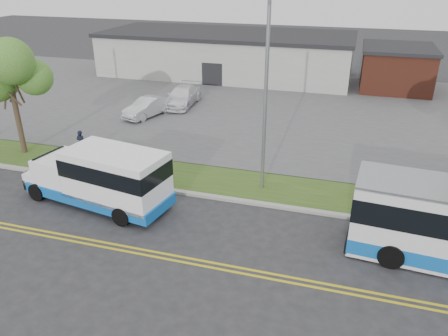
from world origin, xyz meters
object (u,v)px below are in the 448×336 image
(shuttle_bus, at_px, (104,176))
(parked_car_a, at_px, (147,107))
(tree_west, at_px, (8,70))
(parked_car_b, at_px, (182,96))
(pedestrian, at_px, (81,143))
(streetlight_near, at_px, (266,90))

(shuttle_bus, xyz_separation_m, parked_car_a, (-3.96, 12.74, -0.76))
(tree_west, bearing_deg, parked_car_b, 64.60)
(shuttle_bus, height_order, parked_car_a, shuttle_bus)
(pedestrian, distance_m, parked_car_a, 7.99)
(parked_car_a, bearing_deg, shuttle_bus, -55.55)
(shuttle_bus, height_order, parked_car_b, shuttle_bus)
(parked_car_a, bearing_deg, tree_west, -99.08)
(streetlight_near, xyz_separation_m, pedestrian, (-11.26, 1.04, -4.34))
(shuttle_bus, height_order, pedestrian, shuttle_bus)
(streetlight_near, height_order, parked_car_a, streetlight_near)
(parked_car_a, bearing_deg, pedestrian, -76.25)
(shuttle_bus, bearing_deg, pedestrian, 142.53)
(streetlight_near, xyz_separation_m, shuttle_bus, (-6.82, -3.72, -3.68))
(parked_car_b, bearing_deg, streetlight_near, -55.76)
(tree_west, relative_size, shuttle_bus, 0.88)
(parked_car_b, bearing_deg, parked_car_a, -115.74)
(pedestrian, height_order, parked_car_a, pedestrian)
(shuttle_bus, xyz_separation_m, pedestrian, (-4.44, 4.77, -0.66))
(tree_west, height_order, pedestrian, tree_west)
(streetlight_near, height_order, pedestrian, streetlight_near)
(pedestrian, bearing_deg, shuttle_bus, 130.51)
(pedestrian, distance_m, parked_car_b, 11.57)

